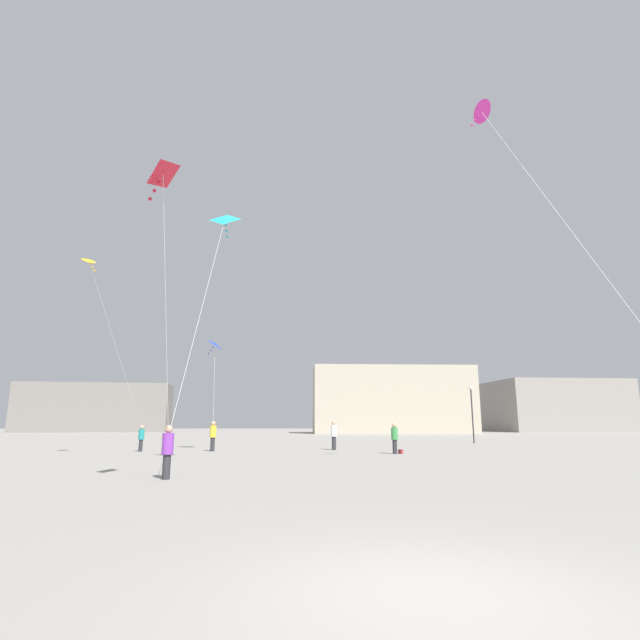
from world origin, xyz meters
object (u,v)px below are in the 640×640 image
at_px(person_in_purple, 168,449).
at_px(building_right_hall, 555,406).
at_px(person_in_white, 334,434).
at_px(kite_cyan_delta, 224,224).
at_px(person_in_yellow, 213,435).
at_px(kite_cobalt_diamond, 215,344).
at_px(kite_crimson_delta, 162,180).
at_px(person_in_green, 395,437).
at_px(kite_magenta_diamond, 483,114).
at_px(person_in_teal, 141,437).
at_px(lamppost_east, 472,404).
at_px(kite_amber_diamond, 91,266).
at_px(handbag_beside_flyer, 401,452).
at_px(building_centre_hall, 393,400).
at_px(building_left_hall, 96,408).

xyz_separation_m(person_in_purple, building_right_hall, (58.17, 79.73, 4.05)).
height_order(person_in_white, kite_cyan_delta, kite_cyan_delta).
distance_m(person_in_yellow, building_right_hall, 87.23).
distance_m(person_in_white, kite_cobalt_diamond, 9.73).
bearing_deg(person_in_white, kite_cobalt_diamond, -122.39).
bearing_deg(kite_crimson_delta, person_in_green, 57.77).
bearing_deg(person_in_purple, kite_magenta_diamond, -20.72).
xyz_separation_m(person_in_green, kite_crimson_delta, (-9.79, -15.54, 7.32)).
xyz_separation_m(person_in_teal, lamppost_east, (25.14, 10.57, 2.44)).
bearing_deg(kite_crimson_delta, kite_amber_diamond, 117.72).
xyz_separation_m(building_right_hall, handbag_beside_flyer, (-47.84, -67.67, -4.84)).
distance_m(kite_crimson_delta, kite_cyan_delta, 7.65).
xyz_separation_m(building_centre_hall, lamppost_east, (-2.05, -40.15, -2.19)).
height_order(person_in_green, building_centre_hall, building_centre_hall).
xyz_separation_m(kite_magenta_diamond, building_left_hall, (-43.55, 80.45, -9.76)).
height_order(kite_crimson_delta, building_left_hall, building_left_hall).
distance_m(person_in_teal, lamppost_east, 27.39).
bearing_deg(building_right_hall, building_centre_hall, -159.42).
relative_size(building_centre_hall, lamppost_east, 5.45).
height_order(person_in_purple, handbag_beside_flyer, person_in_purple).
bearing_deg(person_in_purple, person_in_yellow, 65.08).
bearing_deg(handbag_beside_flyer, building_centre_hall, 77.67).
xyz_separation_m(kite_crimson_delta, lamppost_east, (19.93, 29.63, -4.96)).
bearing_deg(person_in_white, person_in_teal, -120.30).
height_order(person_in_white, kite_amber_diamond, kite_amber_diamond).
bearing_deg(building_left_hall, person_in_teal, -68.00).
height_order(person_in_green, person_in_yellow, person_in_yellow).
xyz_separation_m(person_in_purple, person_in_teal, (-5.02, 15.48, -0.04)).
distance_m(person_in_yellow, kite_magenta_diamond, 23.00).
bearing_deg(building_right_hall, lamppost_east, -125.33).
height_order(person_in_teal, building_right_hall, building_right_hall).
height_order(kite_cobalt_diamond, kite_cyan_delta, kite_cyan_delta).
xyz_separation_m(person_in_white, lamppost_east, (13.15, 9.78, 2.29)).
bearing_deg(person_in_purple, person_in_white, 39.40).
distance_m(person_in_purple, kite_crimson_delta, 8.18).
distance_m(person_in_white, kite_magenta_diamond, 20.51).
distance_m(kite_magenta_diamond, building_right_hall, 91.56).
relative_size(kite_magenta_diamond, handbag_beside_flyer, 42.60).
bearing_deg(handbag_beside_flyer, kite_amber_diamond, -171.29).
distance_m(person_in_white, lamppost_east, 16.55).
height_order(kite_crimson_delta, handbag_beside_flyer, kite_crimson_delta).
bearing_deg(person_in_green, handbag_beside_flyer, -119.40).
relative_size(person_in_teal, kite_amber_diamond, 0.17).
relative_size(person_in_white, kite_magenta_diamond, 0.14).
xyz_separation_m(kite_cobalt_diamond, kite_cyan_delta, (1.82, -12.23, 3.32)).
distance_m(kite_cobalt_diamond, building_left_hall, 72.74).
xyz_separation_m(person_in_white, handbag_beside_flyer, (3.36, -4.21, -0.90)).
bearing_deg(building_right_hall, kite_cyan_delta, -127.01).
distance_m(person_in_green, kite_cobalt_diamond, 12.98).
xyz_separation_m(kite_cobalt_diamond, handbag_beside_flyer, (11.20, -3.98, -6.65)).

